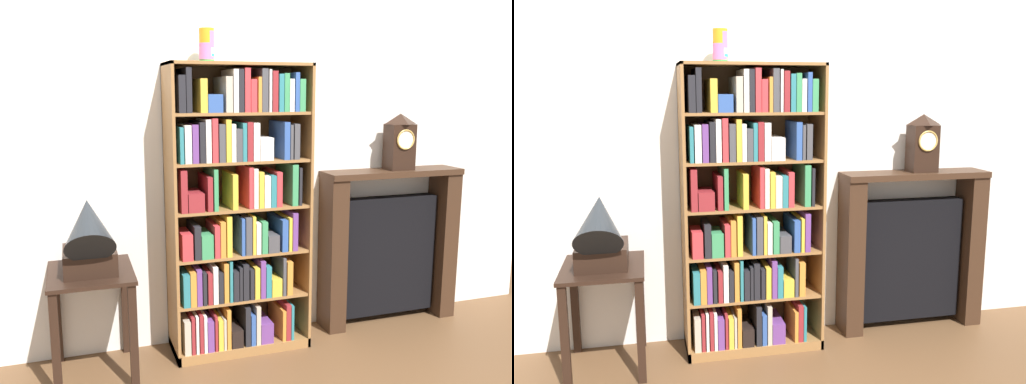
{
  "view_description": "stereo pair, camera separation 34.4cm",
  "coord_description": "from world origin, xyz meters",
  "views": [
    {
      "loc": [
        -0.96,
        -3.09,
        1.62
      ],
      "look_at": [
        0.12,
        0.12,
        1.0
      ],
      "focal_mm": 38.92,
      "sensor_mm": 36.0,
      "label": 1
    },
    {
      "loc": [
        -0.63,
        -3.18,
        1.62
      ],
      "look_at": [
        0.12,
        0.12,
        1.0
      ],
      "focal_mm": 38.92,
      "sensor_mm": 36.0,
      "label": 2
    }
  ],
  "objects": [
    {
      "name": "wall_back",
      "position": [
        0.11,
        0.34,
        1.3
      ],
      "size": [
        4.44,
        0.08,
        2.6
      ],
      "primitive_type": "cube",
      "color": "silver",
      "rests_on": "ground"
    },
    {
      "name": "ground_plane",
      "position": [
        0.0,
        0.0,
        -0.01
      ],
      "size": [
        7.44,
        6.4,
        0.02
      ],
      "primitive_type": "cube",
      "color": "brown"
    },
    {
      "name": "bookshelf",
      "position": [
        -0.02,
        0.11,
        0.87
      ],
      "size": [
        0.85,
        0.35,
        1.78
      ],
      "color": "olive",
      "rests_on": "ground"
    },
    {
      "name": "mantel_clock",
      "position": [
        1.17,
        0.17,
        1.28
      ],
      "size": [
        0.18,
        0.15,
        0.38
      ],
      "color": "black",
      "rests_on": "fireplace_mantel"
    },
    {
      "name": "side_table_left",
      "position": [
        -0.9,
        0.03,
        0.47
      ],
      "size": [
        0.46,
        0.54,
        0.62
      ],
      "color": "black",
      "rests_on": "ground"
    },
    {
      "name": "gramophone",
      "position": [
        -0.9,
        -0.04,
        0.84
      ],
      "size": [
        0.28,
        0.48,
        0.5
      ],
      "color": "black",
      "rests_on": "side_table_left"
    },
    {
      "name": "cup_stack",
      "position": [
        -0.18,
        0.15,
        1.88
      ],
      "size": [
        0.09,
        0.09,
        0.19
      ],
      "color": "green",
      "rests_on": "bookshelf"
    },
    {
      "name": "fireplace_mantel",
      "position": [
        1.12,
        0.2,
        0.53
      ],
      "size": [
        1.0,
        0.24,
        1.09
      ],
      "color": "#382316",
      "rests_on": "ground"
    }
  ]
}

